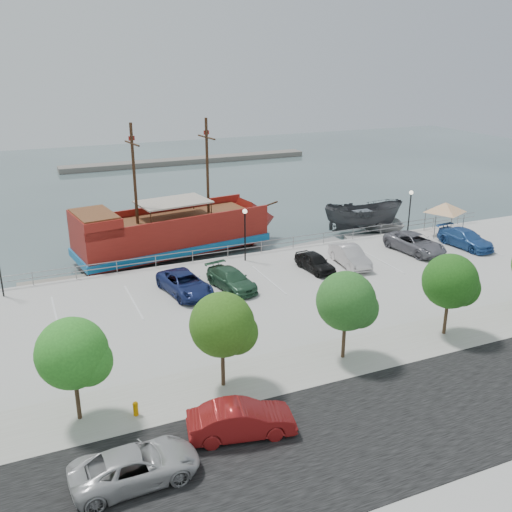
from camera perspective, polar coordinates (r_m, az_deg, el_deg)
name	(u,v)px	position (r m, az deg, el deg)	size (l,w,h in m)	color
ground	(280,302)	(40.86, 2.41, -4.64)	(160.00, 160.00, 0.00)	#394A4C
land_slab	(512,495)	(26.31, 24.19, -20.96)	(100.00, 58.00, 1.20)	#AFAFAB
street	(429,412)	(28.67, 16.94, -14.74)	(100.00, 8.00, 0.04)	black
sidewalk	(358,354)	(32.67, 10.18, -9.58)	(100.00, 4.00, 0.05)	#9F9C90
seawall_railing	(239,249)	(46.94, -1.70, 0.66)	(50.00, 0.06, 1.00)	gray
far_shore	(188,161)	(93.75, -6.83, 9.44)	(40.00, 3.00, 0.80)	#6C675C
pirate_ship	(187,231)	(50.57, -6.91, 2.53)	(19.50, 7.87, 12.16)	maroon
patrol_boat	(363,219)	(56.86, 10.63, 3.69)	(2.90, 7.71, 2.98)	#3E4045
speedboat	(374,222)	(58.53, 11.69, 3.38)	(5.58, 7.82, 1.62)	silver
dock_west	(68,283)	(45.86, -18.29, -2.61)	(7.28, 2.08, 0.42)	gray
dock_mid	(310,248)	(51.61, 5.45, 0.80)	(7.07, 2.02, 0.40)	gray
dock_east	(378,238)	(55.39, 12.14, 1.74)	(6.26, 1.79, 0.36)	gray
canopy_tent	(446,203)	(54.64, 18.46, 5.10)	(5.31, 5.31, 3.46)	slate
street_van	(135,466)	(24.01, -11.97, -19.84)	(2.32, 5.03, 1.40)	#AFAFB0
street_sedan	(241,420)	(25.74, -1.47, -16.08)	(1.64, 4.69, 1.55)	maroon
fire_hydrant	(136,408)	(27.65, -11.95, -14.66)	(0.26, 0.26, 0.75)	#CB8100
lamp_post_mid	(245,226)	(45.05, -1.11, 3.06)	(0.36, 0.36, 4.28)	black
lamp_post_right	(410,205)	(53.01, 15.15, 4.92)	(0.36, 0.36, 4.28)	black
tree_b	(76,355)	(26.56, -17.56, -9.45)	(3.30, 3.20, 5.00)	#473321
tree_c	(225,327)	(27.85, -3.08, -7.06)	(3.30, 3.20, 5.00)	#473321
tree_d	(349,303)	(30.72, 9.28, -4.64)	(3.30, 3.20, 5.00)	#473321
tree_e	(453,283)	(34.79, 19.08, -2.55)	(3.30, 3.20, 5.00)	#473321
parked_car_c	(185,284)	(39.80, -7.12, -2.76)	(2.42, 5.25, 1.46)	navy
parked_car_d	(231,279)	(40.37, -2.47, -2.34)	(1.95, 4.78, 1.39)	#2B563A
parked_car_e	(315,262)	(43.93, 5.92, -0.58)	(1.62, 4.02, 1.37)	black
parked_car_f	(350,256)	(45.28, 9.38, -0.01)	(1.63, 4.67, 1.54)	beige
parked_car_g	(415,243)	(49.52, 15.63, 1.24)	(2.58, 5.60, 1.56)	slate
parked_car_h	(466,239)	(52.16, 20.22, 1.65)	(2.13, 5.23, 1.52)	#275499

